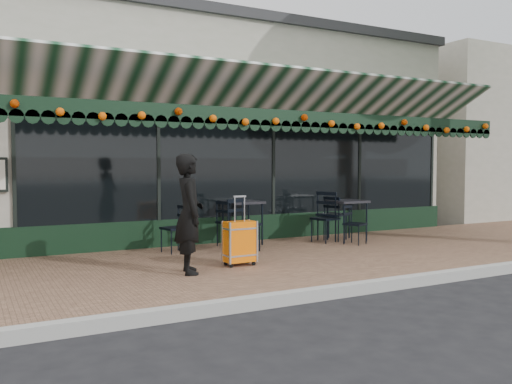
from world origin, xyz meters
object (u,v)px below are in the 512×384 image
woman (189,214)px  cafe_table_b (242,205)px  suitcase (240,242)px  cafe_table_a (347,204)px  chair_a_left (325,219)px  chair_a_front (355,224)px  chair_b_right (231,223)px  chair_b_front (244,225)px  chair_a_right (332,215)px  chair_b_left (175,229)px

woman → cafe_table_b: bearing=-29.6°
suitcase → cafe_table_a: suitcase is taller
chair_a_left → chair_a_front: size_ratio=1.19×
woman → chair_b_right: 2.57m
chair_b_front → chair_a_right: bearing=-11.0°
suitcase → chair_b_left: size_ratio=1.27×
suitcase → chair_b_front: (0.64, 1.11, 0.12)m
cafe_table_a → chair_a_front: size_ratio=1.07×
cafe_table_b → chair_b_left: 1.53m
chair_a_right → chair_b_right: 2.14m
chair_a_front → chair_b_right: 2.35m
cafe_table_a → chair_b_right: 2.39m
chair_a_front → chair_b_right: chair_b_right is taller
chair_a_front → chair_a_left: bearing=99.7°
woman → chair_b_right: (1.58, 1.98, -0.40)m
chair_b_left → woman: bearing=-24.7°
cafe_table_b → chair_b_front: size_ratio=0.88×
chair_a_left → chair_b_front: size_ratio=0.96×
cafe_table_b → chair_b_front: chair_b_front is taller
chair_a_front → chair_b_front: bearing=150.4°
cafe_table_b → chair_a_right: (1.83, -0.35, -0.24)m
chair_a_right → chair_b_right: size_ratio=1.16×
woman → chair_a_right: 4.11m
cafe_table_a → suitcase: bearing=-156.1°
chair_a_left → chair_a_front: bearing=20.4°
suitcase → chair_b_front: suitcase is taller
chair_a_left → chair_b_left: chair_a_left is taller
chair_a_right → woman: bearing=92.8°
suitcase → chair_a_right: bearing=27.1°
chair_a_front → cafe_table_a: bearing=47.2°
cafe_table_a → chair_b_left: size_ratio=0.98×
cafe_table_b → chair_b_left: (-1.46, -0.32, -0.33)m
cafe_table_b → chair_b_right: (-0.30, -0.11, -0.31)m
chair_b_left → chair_b_front: chair_b_front is taller
chair_a_front → chair_b_left: chair_b_left is taller
cafe_table_a → chair_b_right: (-2.33, 0.46, -0.29)m
cafe_table_a → chair_a_right: (-0.20, 0.22, -0.22)m
cafe_table_a → chair_a_right: 0.37m
cafe_table_a → cafe_table_b: cafe_table_b is taller
chair_a_left → chair_b_right: size_ratio=1.04×
suitcase → chair_b_left: 1.66m
cafe_table_b → chair_b_front: (-0.37, -0.80, -0.27)m
woman → cafe_table_b: (1.88, 2.09, -0.09)m
cafe_table_b → chair_a_left: bearing=-18.7°
chair_a_right → cafe_table_b: bearing=56.8°
suitcase → chair_a_front: bearing=15.4°
cafe_table_b → chair_b_left: cafe_table_b is taller
cafe_table_b → chair_a_front: size_ratio=1.09×
woman → chair_a_left: 3.78m
cafe_table_a → chair_b_front: 2.42m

